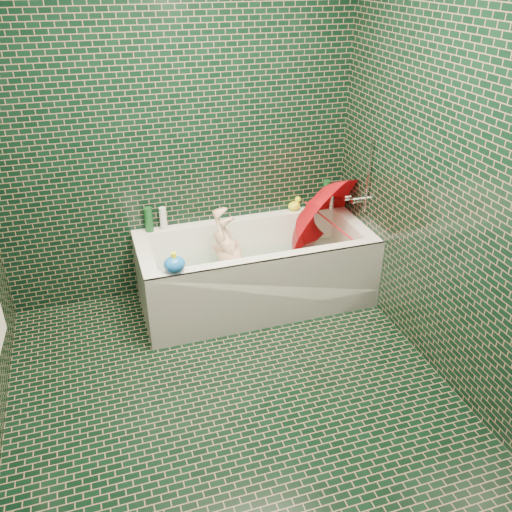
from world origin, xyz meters
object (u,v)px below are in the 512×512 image
object	(u,v)px
umbrella	(337,227)
bath_toy	(175,264)
child	(236,271)
bathtub	(256,277)
rubber_duck	(295,205)

from	to	relation	value
umbrella	bath_toy	distance (m)	1.31
child	bath_toy	distance (m)	0.64
bathtub	umbrella	bearing A→B (deg)	-1.92
child	rubber_duck	distance (m)	0.76
bathtub	umbrella	distance (m)	0.72
umbrella	rubber_duck	distance (m)	0.43
bathtub	rubber_duck	bearing A→B (deg)	38.86
umbrella	bath_toy	world-z (taller)	umbrella
child	bath_toy	bearing A→B (deg)	-56.10
child	umbrella	world-z (taller)	umbrella
umbrella	rubber_duck	world-z (taller)	umbrella
umbrella	bathtub	bearing A→B (deg)	153.17
child	rubber_duck	xyz separation A→B (m)	(0.60, 0.38, 0.29)
bathtub	bath_toy	bearing A→B (deg)	-154.65
bathtub	bath_toy	xyz separation A→B (m)	(-0.65, -0.31, 0.40)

